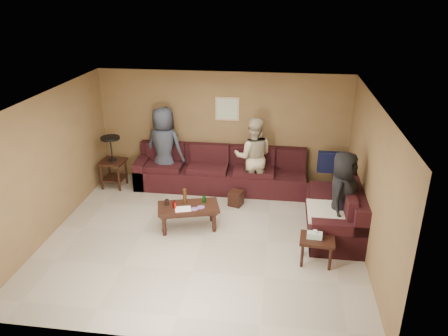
{
  "coord_description": "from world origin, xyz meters",
  "views": [
    {
      "loc": [
        1.27,
        -6.63,
        4.19
      ],
      "look_at": [
        0.25,
        0.85,
        1.0
      ],
      "focal_mm": 35.0,
      "sensor_mm": 36.0,
      "label": 1
    }
  ],
  "objects_px": {
    "sectional_sofa": "(255,187)",
    "person_left": "(164,147)",
    "end_table_left": "(113,161)",
    "person_right": "(342,196)",
    "coffee_table": "(188,209)",
    "person_middle": "(253,157)",
    "waste_bin": "(236,198)",
    "side_table_right": "(317,241)"
  },
  "relations": [
    {
      "from": "sectional_sofa",
      "to": "person_left",
      "type": "relative_size",
      "value": 2.58
    },
    {
      "from": "end_table_left",
      "to": "person_right",
      "type": "height_order",
      "value": "person_right"
    },
    {
      "from": "person_left",
      "to": "coffee_table",
      "type": "bearing_deg",
      "value": 131.15
    },
    {
      "from": "coffee_table",
      "to": "person_middle",
      "type": "bearing_deg",
      "value": 56.66
    },
    {
      "from": "coffee_table",
      "to": "person_left",
      "type": "height_order",
      "value": "person_left"
    },
    {
      "from": "person_left",
      "to": "person_middle",
      "type": "xyz_separation_m",
      "value": [
        1.96,
        -0.17,
        -0.05
      ]
    },
    {
      "from": "end_table_left",
      "to": "person_middle",
      "type": "bearing_deg",
      "value": 1.2
    },
    {
      "from": "sectional_sofa",
      "to": "waste_bin",
      "type": "bearing_deg",
      "value": -149.72
    },
    {
      "from": "end_table_left",
      "to": "waste_bin",
      "type": "height_order",
      "value": "end_table_left"
    },
    {
      "from": "person_middle",
      "to": "coffee_table",
      "type": "bearing_deg",
      "value": 53.1
    },
    {
      "from": "waste_bin",
      "to": "person_left",
      "type": "distance_m",
      "value": 1.98
    },
    {
      "from": "person_left",
      "to": "waste_bin",
      "type": "bearing_deg",
      "value": 169.87
    },
    {
      "from": "person_right",
      "to": "coffee_table",
      "type": "bearing_deg",
      "value": 115.38
    },
    {
      "from": "side_table_right",
      "to": "waste_bin",
      "type": "height_order",
      "value": "side_table_right"
    },
    {
      "from": "coffee_table",
      "to": "person_right",
      "type": "relative_size",
      "value": 0.75
    },
    {
      "from": "waste_bin",
      "to": "person_middle",
      "type": "relative_size",
      "value": 0.18
    },
    {
      "from": "person_right",
      "to": "waste_bin",
      "type": "bearing_deg",
      "value": 87.88
    },
    {
      "from": "end_table_left",
      "to": "person_right",
      "type": "relative_size",
      "value": 0.72
    },
    {
      "from": "end_table_left",
      "to": "sectional_sofa",
      "type": "bearing_deg",
      "value": -5.61
    },
    {
      "from": "sectional_sofa",
      "to": "coffee_table",
      "type": "height_order",
      "value": "sectional_sofa"
    },
    {
      "from": "sectional_sofa",
      "to": "person_middle",
      "type": "xyz_separation_m",
      "value": [
        -0.09,
        0.38,
        0.52
      ]
    },
    {
      "from": "sectional_sofa",
      "to": "person_left",
      "type": "distance_m",
      "value": 2.19
    },
    {
      "from": "person_middle",
      "to": "sectional_sofa",
      "type": "bearing_deg",
      "value": 99.53
    },
    {
      "from": "sectional_sofa",
      "to": "person_right",
      "type": "bearing_deg",
      "value": -37.04
    },
    {
      "from": "person_left",
      "to": "end_table_left",
      "type": "bearing_deg",
      "value": 26.1
    },
    {
      "from": "person_middle",
      "to": "person_right",
      "type": "bearing_deg",
      "value": 133.16
    },
    {
      "from": "coffee_table",
      "to": "waste_bin",
      "type": "distance_m",
      "value": 1.3
    },
    {
      "from": "sectional_sofa",
      "to": "side_table_right",
      "type": "height_order",
      "value": "sectional_sofa"
    },
    {
      "from": "end_table_left",
      "to": "person_left",
      "type": "distance_m",
      "value": 1.18
    },
    {
      "from": "person_left",
      "to": "person_right",
      "type": "bearing_deg",
      "value": 168.96
    },
    {
      "from": "waste_bin",
      "to": "person_right",
      "type": "height_order",
      "value": "person_right"
    },
    {
      "from": "end_table_left",
      "to": "person_middle",
      "type": "relative_size",
      "value": 0.69
    },
    {
      "from": "coffee_table",
      "to": "end_table_left",
      "type": "height_order",
      "value": "end_table_left"
    },
    {
      "from": "person_middle",
      "to": "person_right",
      "type": "height_order",
      "value": "person_middle"
    },
    {
      "from": "sectional_sofa",
      "to": "coffee_table",
      "type": "distance_m",
      "value": 1.69
    },
    {
      "from": "waste_bin",
      "to": "end_table_left",
      "type": "bearing_deg",
      "value": 169.19
    },
    {
      "from": "side_table_right",
      "to": "person_middle",
      "type": "xyz_separation_m",
      "value": [
        -1.21,
        2.41,
        0.46
      ]
    },
    {
      "from": "side_table_right",
      "to": "end_table_left",
      "type": "bearing_deg",
      "value": 151.31
    },
    {
      "from": "person_right",
      "to": "end_table_left",
      "type": "bearing_deg",
      "value": 96.66
    },
    {
      "from": "side_table_right",
      "to": "person_left",
      "type": "bearing_deg",
      "value": 140.85
    },
    {
      "from": "side_table_right",
      "to": "waste_bin",
      "type": "relative_size",
      "value": 1.94
    },
    {
      "from": "waste_bin",
      "to": "person_middle",
      "type": "distance_m",
      "value": 0.96
    }
  ]
}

